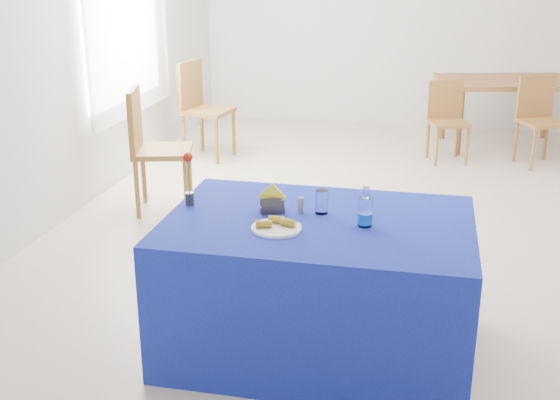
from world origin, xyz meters
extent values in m
plane|color=beige|center=(0.00, 0.00, 0.00)|extent=(7.00, 7.00, 0.00)
plane|color=silver|center=(0.00, 3.50, 1.40)|extent=(5.00, 0.00, 5.00)
plane|color=silver|center=(0.00, -3.50, 1.40)|extent=(5.00, 0.00, 5.00)
plane|color=silver|center=(-2.50, 0.00, 1.40)|extent=(0.00, 7.00, 7.00)
cube|color=white|center=(-2.47, 0.80, 1.55)|extent=(0.04, 1.50, 1.60)
cube|color=white|center=(-2.40, 0.80, 1.55)|extent=(0.04, 1.75, 1.85)
cylinder|color=white|center=(-0.34, -2.20, 0.77)|extent=(0.26, 0.26, 0.01)
cylinder|color=white|center=(-0.16, -1.92, 0.82)|extent=(0.07, 0.07, 0.13)
cylinder|color=slate|center=(-0.46, -1.99, 0.80)|extent=(0.03, 0.03, 0.08)
cylinder|color=slate|center=(-0.27, -1.94, 0.80)|extent=(0.03, 0.03, 0.08)
cube|color=navy|center=(-0.15, -2.02, 0.38)|extent=(1.60, 1.10, 0.76)
cylinder|color=white|center=(0.09, -2.05, 0.83)|extent=(0.07, 0.07, 0.15)
cylinder|color=blue|center=(0.09, -2.05, 0.80)|extent=(0.08, 0.08, 0.06)
cylinder|color=silver|center=(0.09, -2.05, 0.94)|extent=(0.03, 0.03, 0.05)
cylinder|color=silver|center=(0.09, -2.05, 0.97)|extent=(0.04, 0.04, 0.01)
cube|color=#3A393F|center=(-0.41, -1.97, 0.78)|extent=(0.14, 0.10, 0.03)
cube|color=#343439|center=(-0.41, -1.99, 0.81)|extent=(0.12, 0.05, 0.09)
cube|color=#36353A|center=(-0.42, -1.95, 0.81)|extent=(0.12, 0.05, 0.09)
cube|color=yellow|center=(-0.41, -1.97, 0.85)|extent=(0.15, 0.02, 0.15)
cylinder|color=#232327|center=(-0.89, -1.94, 0.80)|extent=(0.05, 0.05, 0.07)
cylinder|color=#196421|center=(-0.89, -1.94, 0.91)|extent=(0.01, 0.01, 0.22)
sphere|color=#AF190B|center=(-0.89, -1.94, 1.03)|extent=(0.05, 0.05, 0.05)
cube|color=#93582A|center=(1.20, 2.70, 0.73)|extent=(1.64, 1.25, 0.05)
cylinder|color=brown|center=(0.70, 2.22, 0.35)|extent=(0.06, 0.06, 0.71)
cylinder|color=brown|center=(0.53, 2.90, 0.35)|extent=(0.06, 0.06, 0.71)
cylinder|color=brown|center=(1.70, 3.18, 0.35)|extent=(0.06, 0.06, 0.71)
cylinder|color=olive|center=(0.47, 1.71, 0.20)|extent=(0.03, 0.03, 0.40)
cylinder|color=olive|center=(0.77, 1.81, 0.20)|extent=(0.03, 0.03, 0.40)
cylinder|color=olive|center=(0.37, 2.02, 0.20)|extent=(0.03, 0.03, 0.40)
cylinder|color=olive|center=(0.68, 2.11, 0.20)|extent=(0.03, 0.03, 0.40)
cube|color=olive|center=(0.57, 1.91, 0.41)|extent=(0.46, 0.46, 0.04)
cube|color=olive|center=(0.52, 2.07, 0.63)|extent=(0.37, 0.14, 0.41)
cylinder|color=olive|center=(1.41, 1.75, 0.22)|extent=(0.03, 0.03, 0.43)
cylinder|color=olive|center=(1.27, 2.07, 0.22)|extent=(0.03, 0.03, 0.43)
cylinder|color=olive|center=(1.59, 2.21, 0.22)|extent=(0.03, 0.03, 0.43)
cube|color=olive|center=(1.50, 1.98, 0.45)|extent=(0.53, 0.53, 0.04)
cube|color=olive|center=(1.43, 2.15, 0.68)|extent=(0.38, 0.20, 0.44)
cylinder|color=olive|center=(-1.53, -0.24, 0.25)|extent=(0.04, 0.04, 0.50)
cylinder|color=olive|center=(-1.64, 0.14, 0.25)|extent=(0.04, 0.04, 0.50)
cylinder|color=olive|center=(-1.92, -0.35, 0.25)|extent=(0.04, 0.04, 0.50)
cylinder|color=olive|center=(-2.02, 0.04, 0.25)|extent=(0.04, 0.04, 0.50)
cube|color=olive|center=(-1.78, -0.10, 0.52)|extent=(0.57, 0.57, 0.04)
cube|color=olive|center=(-1.98, -0.16, 0.79)|extent=(0.16, 0.46, 0.51)
cylinder|color=olive|center=(-1.75, 1.31, 0.24)|extent=(0.04, 0.04, 0.49)
cylinder|color=olive|center=(-1.68, 1.69, 0.24)|extent=(0.04, 0.04, 0.49)
cylinder|color=olive|center=(-2.13, 1.38, 0.24)|extent=(0.04, 0.04, 0.49)
cylinder|color=olive|center=(-2.06, 1.76, 0.24)|extent=(0.04, 0.04, 0.49)
cube|color=olive|center=(-1.91, 1.54, 0.50)|extent=(0.53, 0.53, 0.04)
cube|color=olive|center=(-2.11, 1.57, 0.77)|extent=(0.13, 0.45, 0.50)
cylinder|color=yellow|center=(-0.40, -2.23, 0.79)|extent=(0.09, 0.06, 0.04)
cylinder|color=beige|center=(-0.36, -2.21, 0.79)|extent=(0.01, 0.03, 0.03)
cylinder|color=yellow|center=(-0.28, -2.18, 0.79)|extent=(0.09, 0.06, 0.04)
cylinder|color=beige|center=(-0.25, -2.19, 0.79)|extent=(0.01, 0.03, 0.03)
cylinder|color=yellow|center=(-0.35, -2.15, 0.79)|extent=(0.08, 0.04, 0.04)
cylinder|color=beige|center=(-0.31, -2.15, 0.79)|extent=(0.00, 0.03, 0.03)
camera|label=1|loc=(0.37, -5.40, 2.07)|focal=45.00mm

